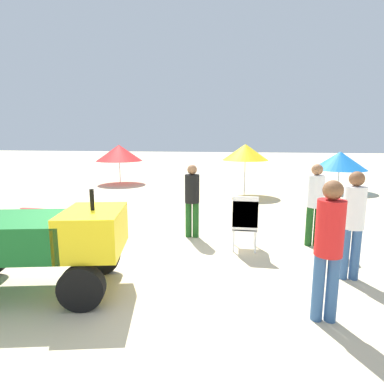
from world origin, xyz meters
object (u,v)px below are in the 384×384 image
(lifeguard_near_center, at_px, (192,196))
(beach_umbrella_left, at_px, (119,153))
(lifeguard_far_right, at_px, (315,200))
(beach_umbrella_mid, at_px, (340,161))
(surfboard_pile, at_px, (52,218))
(lifeguard_near_left, at_px, (353,218))
(beach_umbrella_far, at_px, (245,152))
(stacked_plastic_chairs, at_px, (245,218))
(lifeguard_near_right, at_px, (329,242))
(utility_cart, at_px, (37,239))

(lifeguard_near_center, xyz_separation_m, beach_umbrella_left, (-4.67, 7.52, 0.52))
(lifeguard_far_right, xyz_separation_m, beach_umbrella_mid, (2.50, 7.00, 0.28))
(surfboard_pile, xyz_separation_m, lifeguard_near_left, (6.34, -1.96, 0.78))
(lifeguard_far_right, bearing_deg, beach_umbrella_far, 103.53)
(lifeguard_near_left, xyz_separation_m, beach_umbrella_mid, (2.27, 8.49, 0.27))
(stacked_plastic_chairs, height_order, lifeguard_near_right, lifeguard_near_right)
(lifeguard_near_left, distance_m, beach_umbrella_left, 11.83)
(stacked_plastic_chairs, xyz_separation_m, beach_umbrella_left, (-5.82, 8.19, 0.80))
(utility_cart, bearing_deg, stacked_plastic_chairs, 35.53)
(surfboard_pile, relative_size, beach_umbrella_far, 1.28)
(lifeguard_near_center, bearing_deg, stacked_plastic_chairs, -30.50)
(lifeguard_near_left, bearing_deg, stacked_plastic_chairs, 148.11)
(lifeguard_near_right, distance_m, beach_umbrella_mid, 10.19)
(lifeguard_near_right, distance_m, beach_umbrella_far, 8.34)
(lifeguard_far_right, bearing_deg, lifeguard_near_right, -99.49)
(stacked_plastic_chairs, relative_size, beach_umbrella_mid, 0.53)
(surfboard_pile, distance_m, beach_umbrella_far, 7.12)
(lifeguard_near_left, bearing_deg, lifeguard_far_right, 98.45)
(surfboard_pile, distance_m, lifeguard_near_left, 6.68)
(beach_umbrella_mid, xyz_separation_m, beach_umbrella_far, (-3.83, -1.47, 0.39))
(utility_cart, bearing_deg, beach_umbrella_far, 69.64)
(stacked_plastic_chairs, bearing_deg, lifeguard_near_right, -67.53)
(surfboard_pile, bearing_deg, utility_cart, -59.86)
(lifeguard_near_center, xyz_separation_m, beach_umbrella_far, (1.21, 5.34, 0.71))
(utility_cart, relative_size, lifeguard_near_center, 1.69)
(stacked_plastic_chairs, distance_m, lifeguard_near_center, 1.36)
(lifeguard_near_center, height_order, beach_umbrella_mid, same)
(utility_cart, height_order, lifeguard_far_right, lifeguard_far_right)
(lifeguard_far_right, bearing_deg, beach_umbrella_mid, 70.36)
(beach_umbrella_far, bearing_deg, lifeguard_far_right, -76.47)
(utility_cart, xyz_separation_m, lifeguard_near_center, (1.81, 2.78, 0.14))
(stacked_plastic_chairs, bearing_deg, utility_cart, -144.47)
(lifeguard_far_right, bearing_deg, surfboard_pile, 175.70)
(lifeguard_near_right, bearing_deg, utility_cart, 177.82)
(utility_cart, relative_size, lifeguard_far_right, 1.62)
(utility_cart, bearing_deg, lifeguard_near_center, 57.00)
(lifeguard_near_center, distance_m, lifeguard_far_right, 2.54)
(stacked_plastic_chairs, height_order, lifeguard_near_left, lifeguard_near_left)
(lifeguard_near_left, xyz_separation_m, lifeguard_near_center, (-2.76, 1.68, -0.06))
(utility_cart, relative_size, stacked_plastic_chairs, 2.47)
(lifeguard_far_right, bearing_deg, lifeguard_near_left, -81.55)
(beach_umbrella_left, bearing_deg, lifeguard_far_right, -46.88)
(lifeguard_near_left, bearing_deg, beach_umbrella_mid, 75.01)
(lifeguard_near_center, xyz_separation_m, lifeguard_far_right, (2.54, -0.18, 0.04))
(lifeguard_near_right, distance_m, beach_umbrella_left, 12.45)
(beach_umbrella_mid, bearing_deg, beach_umbrella_left, 175.85)
(lifeguard_far_right, bearing_deg, utility_cart, -149.09)
(beach_umbrella_left, height_order, beach_umbrella_far, beach_umbrella_far)
(surfboard_pile, height_order, beach_umbrella_left, beach_umbrella_left)
(surfboard_pile, bearing_deg, lifeguard_near_left, -17.16)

